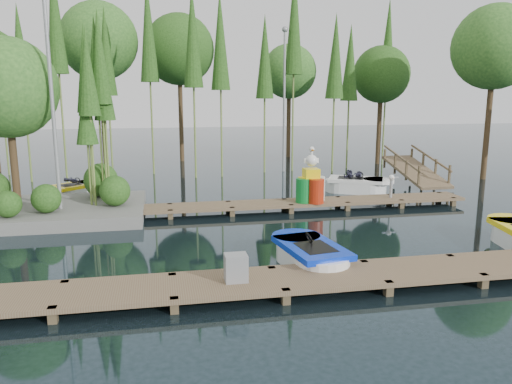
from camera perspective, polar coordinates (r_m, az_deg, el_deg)
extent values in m
plane|color=#1C2E35|center=(14.73, -1.54, -4.65)|extent=(90.00, 90.00, 0.00)
cube|color=brown|center=(10.47, 2.57, -10.01)|extent=(18.00, 1.50, 0.10)
cube|color=brown|center=(9.91, -22.17, -13.41)|extent=(0.16, 0.16, 0.50)
cube|color=brown|center=(11.05, -20.93, -10.72)|extent=(0.16, 0.16, 0.50)
cube|color=brown|center=(9.71, -9.30, -13.20)|extent=(0.16, 0.16, 0.50)
cube|color=brown|center=(10.87, -9.52, -10.46)|extent=(0.16, 0.16, 0.50)
cube|color=brown|center=(9.98, 3.43, -12.36)|extent=(0.16, 0.16, 0.50)
cube|color=brown|center=(11.11, 1.79, -9.81)|extent=(0.16, 0.16, 0.50)
cube|color=brown|center=(10.69, 14.88, -11.10)|extent=(0.16, 0.16, 0.50)
cube|color=brown|center=(11.75, 12.20, -8.88)|extent=(0.16, 0.16, 0.50)
cube|color=brown|center=(11.75, 24.51, -9.68)|extent=(0.16, 0.16, 0.50)
cube|color=brown|center=(12.72, 21.23, -7.82)|extent=(0.16, 0.16, 0.50)
cube|color=brown|center=(17.23, 0.36, -1.42)|extent=(15.00, 1.20, 0.10)
cube|color=brown|center=(16.92, -23.63, -3.33)|extent=(0.16, 0.16, 0.50)
cube|color=brown|center=(17.83, -22.98, -2.56)|extent=(0.16, 0.16, 0.50)
cube|color=brown|center=(16.58, -16.77, -3.14)|extent=(0.16, 0.16, 0.50)
cube|color=brown|center=(17.51, -16.47, -2.36)|extent=(0.16, 0.16, 0.50)
cube|color=brown|center=(16.49, -9.74, -2.89)|extent=(0.16, 0.16, 0.50)
cube|color=brown|center=(17.42, -9.82, -2.12)|extent=(0.16, 0.16, 0.50)
cube|color=brown|center=(16.65, -2.74, -2.60)|extent=(0.16, 0.16, 0.50)
cube|color=brown|center=(17.57, -3.19, -1.86)|extent=(0.16, 0.16, 0.50)
cube|color=brown|center=(17.05, 4.03, -2.28)|extent=(0.16, 0.16, 0.50)
cube|color=brown|center=(17.95, 3.24, -1.57)|extent=(0.16, 0.16, 0.50)
cube|color=brown|center=(17.67, 10.40, -1.95)|extent=(0.16, 0.16, 0.50)
cube|color=brown|center=(18.54, 9.33, -1.29)|extent=(0.16, 0.16, 0.50)
cube|color=brown|center=(18.50, 16.27, -1.63)|extent=(0.16, 0.16, 0.50)
cube|color=brown|center=(19.33, 14.98, -1.01)|extent=(0.16, 0.16, 0.50)
cube|color=brown|center=(19.50, 21.58, -1.32)|extent=(0.16, 0.16, 0.50)
cube|color=brown|center=(20.29, 20.14, -0.75)|extent=(0.16, 0.16, 0.50)
cube|color=slate|center=(17.80, -22.68, -2.13)|extent=(6.20, 4.20, 0.42)
sphere|color=#2D591C|center=(16.66, -22.85, -0.69)|extent=(0.90, 0.90, 0.90)
sphere|color=#2D591C|center=(18.55, -17.31, 1.31)|extent=(1.20, 1.20, 1.20)
sphere|color=#2D591C|center=(16.53, -26.50, -1.27)|extent=(0.80, 0.80, 0.80)
sphere|color=#2D591C|center=(16.94, -15.83, 0.13)|extent=(1.00, 1.00, 1.00)
cylinder|color=#43301C|center=(18.11, -25.97, 3.68)|extent=(0.24, 0.24, 3.60)
sphere|color=#3D7429|center=(17.99, -26.59, 10.63)|extent=(3.20, 3.20, 3.20)
cylinder|color=olive|center=(17.67, -17.43, 7.29)|extent=(0.07, 0.07, 5.93)
cone|color=#2D591C|center=(17.67, -17.84, 14.01)|extent=(0.70, 0.70, 2.97)
cylinder|color=olive|center=(17.56, -18.50, 6.76)|extent=(0.07, 0.07, 5.66)
cone|color=#2D591C|center=(17.53, -18.91, 13.22)|extent=(0.70, 0.70, 2.83)
cylinder|color=olive|center=(17.70, -16.75, 6.19)|extent=(0.07, 0.07, 5.22)
cone|color=#2D591C|center=(17.65, -17.09, 12.10)|extent=(0.70, 0.70, 2.61)
cylinder|color=olive|center=(16.93, -18.32, 6.40)|extent=(0.07, 0.07, 5.53)
cone|color=#2D591C|center=(16.90, -18.73, 12.94)|extent=(0.70, 0.70, 2.76)
cylinder|color=olive|center=(17.15, -18.59, 3.88)|extent=(0.07, 0.07, 4.01)
cone|color=#2D591C|center=(17.04, -18.89, 8.57)|extent=(0.70, 0.70, 2.01)
cylinder|color=olive|center=(17.54, -17.07, 7.58)|extent=(0.07, 0.07, 6.11)
cone|color=#2D591C|center=(17.55, -17.49, 14.55)|extent=(0.70, 0.70, 3.05)
cylinder|color=#43301C|center=(25.76, 25.04, 8.01)|extent=(0.26, 0.26, 6.06)
sphere|color=#3D7429|center=(25.81, 25.62, 14.72)|extent=(3.81, 3.81, 3.81)
cylinder|color=#43301C|center=(29.36, 13.92, 8.00)|extent=(0.26, 0.26, 5.02)
sphere|color=#2D591C|center=(29.34, 14.16, 12.90)|extent=(3.16, 3.16, 3.16)
cylinder|color=#43301C|center=(31.74, 3.75, 8.80)|extent=(0.26, 0.26, 5.31)
sphere|color=#3D7429|center=(31.74, 3.82, 13.59)|extent=(3.34, 3.34, 3.34)
cylinder|color=#43301C|center=(30.04, -8.61, 9.65)|extent=(0.26, 0.26, 6.46)
sphere|color=#2D591C|center=(30.13, -8.80, 15.80)|extent=(4.06, 4.06, 4.06)
cylinder|color=#43301C|center=(30.14, -17.15, 9.66)|extent=(0.26, 0.26, 6.85)
sphere|color=#3D7429|center=(30.26, -17.54, 16.15)|extent=(4.31, 4.31, 4.31)
cylinder|color=olive|center=(27.47, -27.13, 10.39)|extent=(0.09, 0.09, 8.36)
cylinder|color=olive|center=(24.90, -24.94, 9.58)|extent=(0.09, 0.09, 7.48)
cone|color=#2D591C|center=(24.96, -25.35, 14.37)|extent=(0.90, 0.90, 4.11)
cylinder|color=olive|center=(25.19, -21.57, 12.34)|extent=(0.09, 0.09, 9.66)
cone|color=#2D591C|center=(25.41, -22.03, 18.43)|extent=(0.90, 0.90, 5.31)
cylinder|color=olive|center=(25.91, -16.51, 10.42)|extent=(0.09, 0.09, 7.69)
cone|color=#2D591C|center=(25.98, -16.78, 15.17)|extent=(0.90, 0.90, 4.23)
cylinder|color=olive|center=(25.45, -11.99, 12.09)|extent=(0.09, 0.09, 8.99)
cone|color=#2D591C|center=(25.62, -12.23, 17.73)|extent=(0.90, 0.90, 4.94)
cylinder|color=olive|center=(23.90, -7.12, 11.65)|extent=(0.09, 0.09, 8.44)
cone|color=#2D591C|center=(24.03, -7.26, 17.29)|extent=(0.90, 0.90, 4.64)
cylinder|color=olive|center=(24.15, -4.03, 11.45)|extent=(0.09, 0.09, 8.22)
cone|color=#2D591C|center=(24.27, -4.11, 16.89)|extent=(0.90, 0.90, 4.52)
cylinder|color=olive|center=(25.40, 0.99, 10.55)|extent=(0.09, 0.09, 7.41)
cone|color=#2D591C|center=(25.45, 1.01, 15.22)|extent=(0.90, 0.90, 4.07)
cylinder|color=olive|center=(25.99, 4.30, 13.15)|extent=(0.09, 0.09, 9.77)
cone|color=#2D591C|center=(26.22, 4.40, 19.14)|extent=(0.90, 0.90, 5.38)
cylinder|color=olive|center=(25.29, 8.91, 10.41)|extent=(0.09, 0.09, 7.40)
cone|color=#2D591C|center=(25.35, 9.06, 15.10)|extent=(0.90, 0.90, 4.07)
cylinder|color=olive|center=(27.28, 10.55, 10.14)|extent=(0.09, 0.09, 7.14)
cone|color=#2D591C|center=(27.31, 10.71, 14.34)|extent=(0.90, 0.90, 3.93)
cylinder|color=olive|center=(29.20, 14.61, 11.48)|extent=(0.09, 0.09, 8.61)
cone|color=#2D591C|center=(29.32, 14.86, 16.19)|extent=(0.90, 0.90, 4.74)
cylinder|color=gray|center=(16.79, -22.20, 8.61)|extent=(0.12, 0.12, 7.00)
cylinder|color=gray|center=(25.76, 3.24, 10.09)|extent=(0.12, 0.12, 7.00)
sphere|color=gray|center=(25.94, 3.33, 18.07)|extent=(0.30, 0.30, 0.30)
cube|color=brown|center=(23.65, 17.74, 2.28)|extent=(1.50, 3.94, 0.95)
cube|color=brown|center=(21.93, 18.12, 1.68)|extent=(0.08, 0.08, 0.90)
cube|color=brown|center=(22.86, 16.81, 2.42)|extent=(0.08, 0.08, 0.90)
cube|color=brown|center=(23.82, 15.61, 3.09)|extent=(0.08, 0.08, 0.90)
cube|color=brown|center=(24.78, 14.49, 3.72)|extent=(0.08, 0.08, 0.90)
cube|color=brown|center=(23.24, 16.31, 3.71)|extent=(0.06, 3.54, 0.83)
cube|color=brown|center=(22.64, 21.23, 1.76)|extent=(0.08, 0.08, 0.90)
cube|color=brown|center=(23.55, 19.84, 2.48)|extent=(0.08, 0.08, 0.90)
cube|color=brown|center=(24.47, 18.55, 3.13)|extent=(0.08, 0.08, 0.90)
cube|color=brown|center=(25.41, 17.35, 3.74)|extent=(0.08, 0.08, 0.90)
cube|color=brown|center=(23.91, 19.30, 3.73)|extent=(0.06, 3.54, 0.83)
cube|color=white|center=(11.88, 6.34, -7.69)|extent=(1.36, 1.37, 0.55)
cylinder|color=white|center=(12.39, 5.11, -6.86)|extent=(1.36, 1.36, 0.55)
cylinder|color=white|center=(11.38, 7.68, -8.60)|extent=(1.36, 1.36, 0.55)
cube|color=#072BC2|center=(11.79, 6.37, -6.33)|extent=(1.52, 2.23, 0.14)
cylinder|color=#072BC2|center=(12.54, 4.61, -5.20)|extent=(1.38, 1.38, 0.14)
cube|color=black|center=(11.60, 6.81, -6.39)|extent=(0.88, 1.08, 0.06)
torus|color=black|center=(11.85, 6.07, -5.21)|extent=(0.19, 0.29, 0.26)
cylinder|color=yellow|center=(15.69, 27.22, -2.96)|extent=(1.49, 1.49, 0.15)
cube|color=white|center=(20.91, -19.95, -0.03)|extent=(1.54, 1.54, 0.50)
cylinder|color=white|center=(21.21, -18.73, 0.21)|extent=(1.53, 1.53, 0.50)
cylinder|color=white|center=(20.62, -21.21, -0.27)|extent=(1.53, 1.53, 0.50)
cube|color=yellow|center=(20.86, -20.00, 0.70)|extent=(2.14, 2.10, 0.13)
cylinder|color=yellow|center=(21.30, -18.23, 1.03)|extent=(1.56, 1.56, 0.13)
cube|color=black|center=(20.75, -20.42, 0.74)|extent=(1.11, 1.10, 0.05)
torus|color=black|center=(20.90, -19.73, 1.25)|extent=(0.28, 0.27, 0.24)
imported|color=#1E1E2D|center=(20.69, -20.57, 1.32)|extent=(0.49, 0.48, 0.88)
cube|color=white|center=(20.99, 11.30, 0.55)|extent=(1.66, 1.66, 0.57)
cylinder|color=white|center=(20.96, 13.00, 0.47)|extent=(1.65, 1.65, 0.57)
cylinder|color=white|center=(21.03, 9.60, 0.64)|extent=(1.65, 1.65, 0.57)
cube|color=white|center=(20.93, 11.33, 1.38)|extent=(2.49, 2.07, 0.14)
cylinder|color=white|center=(20.90, 13.81, 1.26)|extent=(1.68, 1.68, 0.14)
cube|color=black|center=(20.94, 10.77, 1.54)|extent=(1.25, 1.13, 0.06)
torus|color=black|center=(20.89, 11.77, 1.92)|extent=(0.32, 0.26, 0.27)
imported|color=#1E1E2D|center=(20.90, 10.65, 2.11)|extent=(0.51, 0.46, 0.93)
imported|color=#1E1E2D|center=(21.24, 11.69, 2.05)|extent=(0.40, 0.35, 0.70)
cube|color=gray|center=(10.19, -2.30, -8.64)|extent=(0.45, 0.38, 0.56)
cylinder|color=yellow|center=(17.53, 5.71, 0.33)|extent=(0.57, 0.57, 0.85)
cylinder|color=#0C7428|center=(17.31, 5.49, 0.17)|extent=(0.56, 0.56, 0.84)
cylinder|color=silver|center=(17.74, 6.97, 0.41)|extent=(0.56, 0.56, 0.84)
cylinder|color=#AB230C|center=(17.25, 6.85, 0.10)|extent=(0.56, 0.56, 0.84)
cube|color=yellow|center=(17.38, 6.33, 2.15)|extent=(0.51, 0.51, 0.33)
sphere|color=white|center=(17.31, 6.36, 3.59)|extent=(0.41, 0.41, 0.41)
cylinder|color=white|center=(17.28, 6.37, 4.36)|extent=(0.09, 0.09, 0.28)
sphere|color=white|center=(17.26, 6.39, 4.88)|extent=(0.19, 0.19, 0.19)
cone|color=orange|center=(17.09, 6.57, 4.75)|extent=(0.09, 0.28, 0.09)
cube|color=white|center=(17.31, 6.36, 3.59)|extent=(0.51, 0.06, 0.17)
cylinder|color=gray|center=(18.72, 15.17, 0.34)|extent=(0.10, 0.10, 0.63)
sphere|color=white|center=(18.64, 15.24, 1.60)|extent=(0.21, 0.21, 0.21)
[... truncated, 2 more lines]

